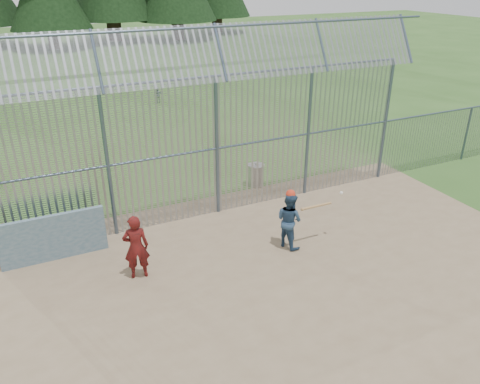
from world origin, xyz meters
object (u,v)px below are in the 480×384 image
batter (289,220)px  trash_can (256,175)px  onlooker (136,247)px  dugout_wall (53,238)px

batter → trash_can: size_ratio=1.82×
trash_can → onlooker: bearing=-144.7°
batter → onlooker: 3.85m
onlooker → batter: bearing=-174.4°
batter → onlooker: bearing=67.5°
dugout_wall → trash_can: (6.46, 1.81, -0.24)m
onlooker → trash_can: (4.80, 3.40, -0.43)m
batter → onlooker: onlooker is taller
dugout_wall → onlooker: onlooker is taller
onlooker → trash_can: size_ratio=1.93×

